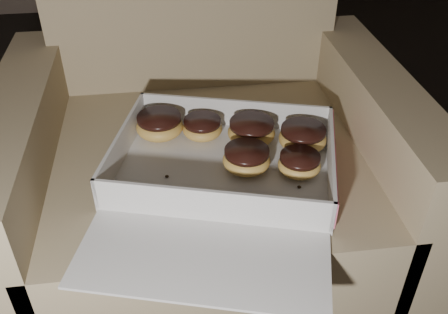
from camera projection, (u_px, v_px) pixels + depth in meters
name	position (u px, v px, depth m)	size (l,w,h in m)	color
armchair	(205.00, 174.00, 1.09)	(0.80, 0.67, 0.83)	#867355
bakery_box	(222.00, 177.00, 0.88)	(0.50, 0.54, 0.07)	silver
donut_a	(303.00, 137.00, 0.95)	(0.09, 0.09, 0.05)	gold
donut_b	(247.00, 159.00, 0.90)	(0.09, 0.09, 0.04)	gold
donut_c	(251.00, 131.00, 0.97)	(0.09, 0.09, 0.05)	gold
donut_d	(202.00, 128.00, 0.98)	(0.08, 0.08, 0.04)	gold
donut_e	(160.00, 125.00, 0.98)	(0.09, 0.09, 0.05)	gold
donut_f	(299.00, 164.00, 0.89)	(0.08, 0.08, 0.04)	gold
crumb_a	(299.00, 187.00, 0.87)	(0.01, 0.01, 0.00)	black
crumb_b	(167.00, 176.00, 0.89)	(0.01, 0.01, 0.00)	black
crumb_c	(277.00, 198.00, 0.84)	(0.01, 0.01, 0.00)	black
crumb_d	(294.00, 205.00, 0.83)	(0.01, 0.01, 0.00)	black
crumb_e	(321.00, 208.00, 0.82)	(0.01, 0.01, 0.00)	black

